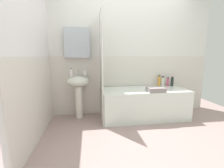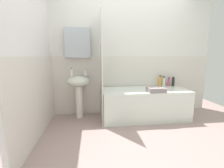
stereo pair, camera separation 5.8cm
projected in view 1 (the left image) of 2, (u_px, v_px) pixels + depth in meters
ground_plane at (146, 142)px, 2.27m from camera, size 4.80×5.60×0.04m
wall_back_tiled at (124, 59)px, 3.29m from camera, size 3.60×0.18×2.40m
wall_left_tiled at (32, 63)px, 2.18m from camera, size 0.07×1.81×2.40m
sink at (78, 88)px, 3.02m from camera, size 0.44×0.34×0.83m
faucet at (78, 73)px, 3.05m from camera, size 0.03×0.12×0.12m
soap_dispenser at (71, 73)px, 2.92m from camera, size 0.05×0.05×0.16m
toothbrush_cup at (85, 73)px, 3.04m from camera, size 0.07×0.07×0.10m
bathtub at (144, 103)px, 3.10m from camera, size 1.64×0.71×0.57m
shower_curtain at (101, 68)px, 2.85m from camera, size 0.01×0.71×2.00m
conditioner_bottle at (172, 81)px, 3.38m from camera, size 0.06×0.06×0.20m
body_wash_bottle at (168, 82)px, 3.37m from camera, size 0.05×0.05×0.19m
lotion_bottle at (163, 81)px, 3.40m from camera, size 0.06×0.06×0.21m
shampoo_bottle at (159, 81)px, 3.38m from camera, size 0.05×0.05×0.23m
towel_folded at (156, 90)px, 2.83m from camera, size 0.30×0.23×0.08m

